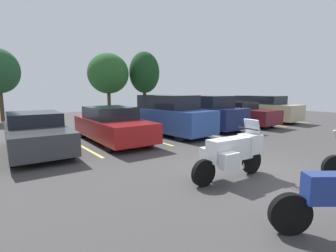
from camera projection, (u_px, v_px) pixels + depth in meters
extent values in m
cube|color=#423F3F|center=(257.00, 174.00, 6.62)|extent=(44.00, 44.00, 0.10)
cylinder|color=black|center=(252.00, 162.00, 6.53)|extent=(0.64, 0.17, 0.63)
cylinder|color=black|center=(204.00, 173.00, 5.64)|extent=(0.64, 0.17, 0.63)
cube|color=white|center=(230.00, 149.00, 6.02)|extent=(1.27, 0.48, 0.54)
cylinder|color=#B2B2B7|center=(249.00, 147.00, 6.41)|extent=(0.50, 0.11, 1.10)
cylinder|color=black|center=(248.00, 129.00, 6.29)|extent=(0.08, 0.62, 0.04)
cube|color=white|center=(250.00, 143.00, 6.40)|extent=(0.47, 0.50, 0.48)
cube|color=#B2C1CC|center=(252.00, 127.00, 6.37)|extent=(0.19, 0.45, 0.39)
cube|color=white|center=(209.00, 154.00, 6.12)|extent=(0.46, 0.27, 0.36)
cube|color=white|center=(229.00, 161.00, 5.56)|extent=(0.46, 0.27, 0.36)
cylinder|color=black|center=(335.00, 167.00, 6.09)|extent=(0.55, 0.46, 0.60)
cylinder|color=black|center=(290.00, 214.00, 3.75)|extent=(0.59, 0.48, 0.65)
cube|color=#EAE066|center=(80.00, 145.00, 9.90)|extent=(0.12, 4.76, 0.01)
cube|color=#EAE066|center=(142.00, 137.00, 11.63)|extent=(0.12, 4.76, 0.01)
cube|color=#EAE066|center=(188.00, 131.00, 13.36)|extent=(0.12, 4.76, 0.01)
cube|color=#EAE066|center=(224.00, 126.00, 15.08)|extent=(0.12, 4.76, 0.01)
cube|color=#EAE066|center=(252.00, 123.00, 16.81)|extent=(0.12, 4.76, 0.01)
cube|color=#EAE066|center=(276.00, 120.00, 18.53)|extent=(0.12, 4.76, 0.01)
cube|color=#38383D|center=(36.00, 136.00, 8.84)|extent=(2.07, 4.89, 0.72)
cube|color=black|center=(34.00, 118.00, 9.08)|extent=(1.79, 2.16, 0.45)
cylinder|color=black|center=(71.00, 149.00, 7.98)|extent=(0.25, 0.65, 0.64)
cylinder|color=black|center=(13.00, 156.00, 7.10)|extent=(0.25, 0.65, 0.64)
cylinder|color=black|center=(53.00, 134.00, 10.65)|extent=(0.25, 0.65, 0.64)
cylinder|color=black|center=(9.00, 138.00, 9.78)|extent=(0.25, 0.65, 0.64)
cube|color=maroon|center=(113.00, 128.00, 10.48)|extent=(2.03, 4.85, 0.75)
cube|color=black|center=(110.00, 113.00, 10.61)|extent=(1.79, 2.23, 0.50)
cylinder|color=black|center=(149.00, 138.00, 9.66)|extent=(0.24, 0.70, 0.70)
cylinder|color=black|center=(110.00, 143.00, 8.74)|extent=(0.24, 0.70, 0.70)
cylinder|color=black|center=(115.00, 127.00, 12.29)|extent=(0.24, 0.70, 0.70)
cylinder|color=black|center=(82.00, 130.00, 11.37)|extent=(0.24, 0.70, 0.70)
cube|color=#2D519E|center=(170.00, 120.00, 12.19)|extent=(2.19, 4.81, 1.06)
cube|color=black|center=(168.00, 102.00, 12.19)|extent=(1.90, 2.93, 0.66)
cylinder|color=black|center=(205.00, 130.00, 11.58)|extent=(0.27, 0.69, 0.67)
cylinder|color=black|center=(181.00, 134.00, 10.55)|extent=(0.27, 0.69, 0.67)
cylinder|color=black|center=(161.00, 123.00, 13.95)|extent=(0.27, 0.69, 0.67)
cylinder|color=black|center=(138.00, 126.00, 12.92)|extent=(0.27, 0.69, 0.67)
cube|color=navy|center=(205.00, 116.00, 14.07)|extent=(1.95, 4.72, 1.06)
cube|color=black|center=(204.00, 101.00, 14.07)|extent=(1.77, 3.14, 0.62)
cylinder|color=black|center=(237.00, 125.00, 13.31)|extent=(0.23, 0.62, 0.61)
cylinder|color=black|center=(216.00, 128.00, 12.39)|extent=(0.23, 0.62, 0.61)
cylinder|color=black|center=(197.00, 120.00, 15.86)|extent=(0.23, 0.62, 0.61)
cylinder|color=black|center=(177.00, 122.00, 14.95)|extent=(0.23, 0.62, 0.61)
cube|color=maroon|center=(242.00, 115.00, 15.45)|extent=(2.03, 4.39, 0.83)
cube|color=black|center=(237.00, 105.00, 15.67)|extent=(1.81, 2.09, 0.43)
cylinder|color=black|center=(271.00, 121.00, 14.86)|extent=(0.24, 0.67, 0.66)
cylinder|color=black|center=(255.00, 124.00, 13.84)|extent=(0.24, 0.67, 0.66)
cylinder|color=black|center=(230.00, 117.00, 17.14)|extent=(0.24, 0.67, 0.66)
cylinder|color=black|center=(215.00, 119.00, 16.12)|extent=(0.24, 0.67, 0.66)
cube|color=#C1B289|center=(265.00, 111.00, 17.45)|extent=(1.92, 4.67, 1.03)
cube|color=black|center=(260.00, 100.00, 17.65)|extent=(1.76, 3.06, 0.56)
cylinder|color=black|center=(293.00, 118.00, 16.75)|extent=(0.22, 0.64, 0.63)
cylinder|color=black|center=(280.00, 120.00, 15.77)|extent=(0.22, 0.64, 0.63)
cylinder|color=black|center=(252.00, 114.00, 19.24)|extent=(0.22, 0.64, 0.63)
cylinder|color=black|center=(239.00, 116.00, 18.26)|extent=(0.22, 0.64, 0.63)
cylinder|color=#4C3823|center=(2.00, 107.00, 17.51)|extent=(0.26, 0.26, 1.97)
cylinder|color=#4C3823|center=(109.00, 103.00, 24.72)|extent=(0.34, 0.34, 1.85)
ellipsoid|color=#285B28|center=(108.00, 73.00, 24.30)|extent=(3.99, 3.99, 3.92)
cylinder|color=#4C3823|center=(145.00, 102.00, 26.62)|extent=(0.38, 0.38, 1.89)
ellipsoid|color=#19421E|center=(144.00, 72.00, 26.17)|extent=(3.18, 3.18, 4.30)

